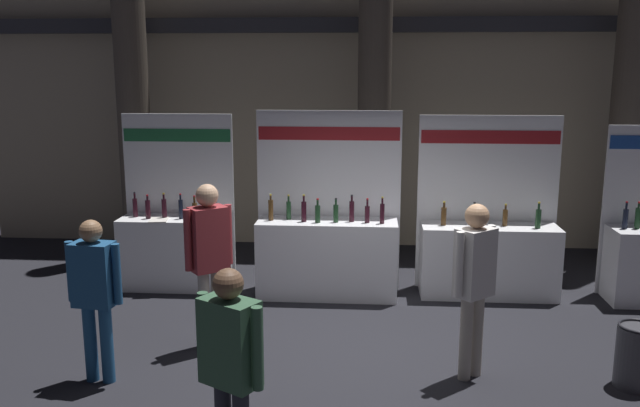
% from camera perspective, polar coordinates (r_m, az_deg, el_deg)
% --- Properties ---
extents(ground_plane, '(27.22, 27.22, 0.00)m').
position_cam_1_polar(ground_plane, '(7.53, 4.55, -12.50)').
color(ground_plane, black).
extents(hall_colonnade, '(13.61, 1.36, 6.82)m').
position_cam_1_polar(hall_colonnade, '(11.38, 4.70, 12.81)').
color(hall_colonnade, tan).
rests_on(hall_colonnade, ground_plane).
extents(exhibitor_booth_0, '(1.57, 0.72, 2.43)m').
position_cam_1_polar(exhibitor_booth_0, '(9.66, -12.22, -3.42)').
color(exhibitor_booth_0, white).
rests_on(exhibitor_booth_0, ground_plane).
extents(exhibitor_booth_1, '(1.97, 0.66, 2.50)m').
position_cam_1_polar(exhibitor_booth_1, '(9.07, 0.63, -3.99)').
color(exhibitor_booth_1, white).
rests_on(exhibitor_booth_1, ground_plane).
extents(exhibitor_booth_2, '(1.92, 0.66, 2.43)m').
position_cam_1_polar(exhibitor_booth_2, '(9.38, 14.19, -4.03)').
color(exhibitor_booth_2, white).
rests_on(exhibitor_booth_2, ground_plane).
extents(trash_bin, '(0.39, 0.39, 0.64)m').
position_cam_1_polar(trash_bin, '(7.31, 25.42, -11.70)').
color(trash_bin, '#38383D').
rests_on(trash_bin, ground_plane).
extents(visitor_0, '(0.46, 0.44, 1.85)m').
position_cam_1_polar(visitor_0, '(7.36, -9.48, -3.92)').
color(visitor_0, '#ADA393').
rests_on(visitor_0, ground_plane).
extents(visitor_2, '(0.52, 0.43, 1.68)m').
position_cam_1_polar(visitor_2, '(4.97, -7.68, -12.94)').
color(visitor_2, '#23232D').
rests_on(visitor_2, ground_plane).
extents(visitor_3, '(0.44, 0.42, 1.79)m').
position_cam_1_polar(visitor_3, '(6.73, 13.06, -5.98)').
color(visitor_3, '#ADA393').
rests_on(visitor_3, ground_plane).
extents(visitor_4, '(0.56, 0.29, 1.65)m').
position_cam_1_polar(visitor_4, '(6.86, -18.72, -6.74)').
color(visitor_4, navy).
rests_on(visitor_4, ground_plane).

